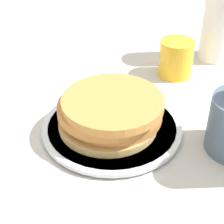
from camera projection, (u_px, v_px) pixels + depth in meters
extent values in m
plane|color=#BCB7AD|center=(93.00, 132.00, 0.65)|extent=(4.00, 4.00, 0.00)
cylinder|color=silver|center=(112.00, 128.00, 0.65)|extent=(0.22, 0.22, 0.01)
cylinder|color=silver|center=(112.00, 127.00, 0.65)|extent=(0.24, 0.24, 0.01)
cylinder|color=tan|center=(108.00, 122.00, 0.64)|extent=(0.17, 0.17, 0.01)
cylinder|color=#B9783C|center=(113.00, 113.00, 0.64)|extent=(0.17, 0.17, 0.01)
cylinder|color=#C07C3B|center=(108.00, 108.00, 0.63)|extent=(0.17, 0.17, 0.02)
cylinder|color=#BE813F|center=(113.00, 102.00, 0.62)|extent=(0.17, 0.17, 0.01)
cylinder|color=yellow|center=(176.00, 58.00, 0.80)|extent=(0.07, 0.07, 0.08)
cylinder|color=white|center=(220.00, 14.00, 0.82)|extent=(0.07, 0.07, 0.21)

